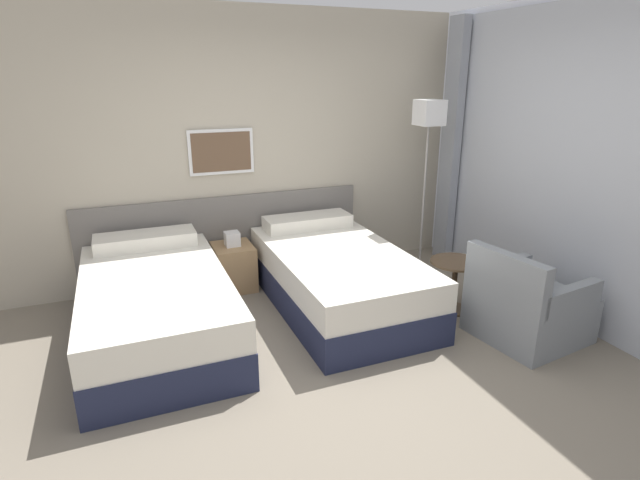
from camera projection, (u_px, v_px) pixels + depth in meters
name	position (u px, v px, depth m)	size (l,w,h in m)	color
ground_plane	(346.00, 374.00, 3.61)	(16.00, 16.00, 0.00)	slate
wall_headboard	(256.00, 153.00, 5.09)	(10.00, 0.10, 2.70)	#B7AD99
wall_window	(606.00, 172.00, 3.91)	(0.21, 4.64, 2.70)	white
bed_near_door	(157.00, 306.00, 4.05)	(1.12, 2.05, 0.67)	#1E233D
bed_near_window	(337.00, 277.00, 4.63)	(1.12, 2.05, 0.67)	#1E233D
nightstand	(234.00, 266.00, 5.01)	(0.38, 0.44, 0.59)	#9E7A51
floor_lamp	(429.00, 127.00, 5.08)	(0.25, 0.25, 1.82)	#9E9993
side_table	(455.00, 276.00, 4.50)	(0.46, 0.46, 0.48)	brown
armchair	(527.00, 308.00, 4.06)	(0.87, 0.84, 0.78)	gray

